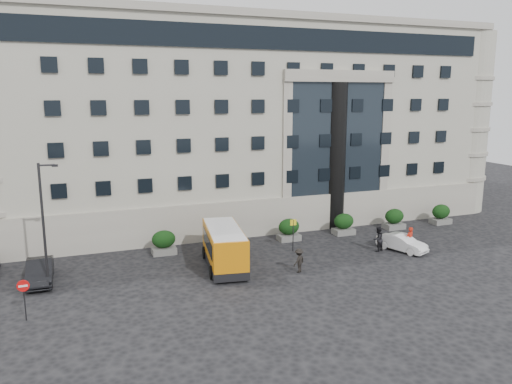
% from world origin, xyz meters
% --- Properties ---
extents(ground, '(120.00, 120.00, 0.00)m').
position_xyz_m(ground, '(0.00, 0.00, 0.00)').
color(ground, black).
rests_on(ground, ground).
extents(civic_building, '(44.00, 24.00, 18.00)m').
position_xyz_m(civic_building, '(6.00, 22.00, 9.00)').
color(civic_building, '#9E9B8C').
rests_on(civic_building, ground).
extents(entrance_column, '(1.80, 1.80, 13.00)m').
position_xyz_m(entrance_column, '(12.00, 10.30, 6.50)').
color(entrance_column, black).
rests_on(entrance_column, ground).
extents(hedge_a, '(1.80, 1.26, 1.84)m').
position_xyz_m(hedge_a, '(-4.00, 7.80, 0.93)').
color(hedge_a, '#595957').
rests_on(hedge_a, ground).
extents(hedge_b, '(1.80, 1.26, 1.84)m').
position_xyz_m(hedge_b, '(1.20, 7.80, 0.93)').
color(hedge_b, '#595957').
rests_on(hedge_b, ground).
extents(hedge_c, '(1.80, 1.26, 1.84)m').
position_xyz_m(hedge_c, '(6.40, 7.80, 0.93)').
color(hedge_c, '#595957').
rests_on(hedge_c, ground).
extents(hedge_d, '(1.80, 1.26, 1.84)m').
position_xyz_m(hedge_d, '(11.60, 7.80, 0.93)').
color(hedge_d, '#595957').
rests_on(hedge_d, ground).
extents(hedge_e, '(1.80, 1.26, 1.84)m').
position_xyz_m(hedge_e, '(16.80, 7.80, 0.93)').
color(hedge_e, '#595957').
rests_on(hedge_e, ground).
extents(hedge_f, '(1.80, 1.26, 1.84)m').
position_xyz_m(hedge_f, '(22.00, 7.80, 0.93)').
color(hedge_f, '#595957').
rests_on(hedge_f, ground).
extents(street_lamp, '(1.16, 0.18, 8.00)m').
position_xyz_m(street_lamp, '(-11.94, 3.00, 4.37)').
color(street_lamp, '#262628').
rests_on(street_lamp, ground).
extents(bus_stop_sign, '(0.50, 0.08, 2.52)m').
position_xyz_m(bus_stop_sign, '(5.50, 5.00, 1.73)').
color(bus_stop_sign, '#262628').
rests_on(bus_stop_sign, ground).
extents(no_entry_sign, '(0.64, 0.16, 2.32)m').
position_xyz_m(no_entry_sign, '(-13.00, -1.04, 1.65)').
color(no_entry_sign, '#262628').
rests_on(no_entry_sign, ground).
extents(minibus, '(3.31, 7.03, 2.82)m').
position_xyz_m(minibus, '(-0.53, 3.40, 1.56)').
color(minibus, '#CA7209').
rests_on(minibus, ground).
extents(parked_car_b, '(1.58, 4.51, 1.49)m').
position_xyz_m(parked_car_b, '(-12.55, 4.75, 0.74)').
color(parked_car_b, black).
rests_on(parked_car_b, ground).
extents(white_taxi, '(2.71, 4.15, 1.29)m').
position_xyz_m(white_taxi, '(13.47, 2.12, 0.65)').
color(white_taxi, silver).
rests_on(white_taxi, ground).
extents(pedestrian_a, '(0.76, 0.57, 1.91)m').
position_xyz_m(pedestrian_a, '(14.00, 1.91, 0.95)').
color(pedestrian_a, '#A51E10').
rests_on(pedestrian_a, ground).
extents(pedestrian_b, '(1.13, 0.99, 1.95)m').
position_xyz_m(pedestrian_b, '(11.65, 2.70, 0.97)').
color(pedestrian_b, black).
rests_on(pedestrian_b, ground).
extents(pedestrian_c, '(1.25, 1.10, 1.68)m').
position_xyz_m(pedestrian_c, '(3.94, 0.62, 0.84)').
color(pedestrian_c, black).
rests_on(pedestrian_c, ground).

